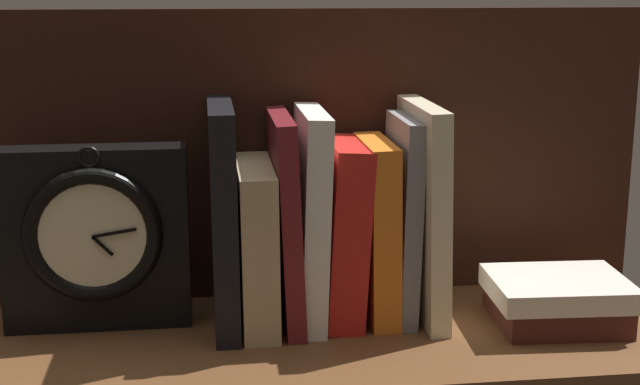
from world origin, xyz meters
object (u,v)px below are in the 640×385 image
at_px(book_gray_chess, 402,218).
at_px(book_red_requiem, 343,231).
at_px(book_tan_shortstories, 256,244).
at_px(book_maroon_dawkins, 286,220).
at_px(framed_clock, 96,237).
at_px(book_black_skeptic, 223,216).
at_px(book_cream_twain, 423,211).
at_px(book_orange_pandolfini, 377,229).
at_px(book_stack_side, 557,300).
at_px(book_white_catcher, 310,217).

bearing_deg(book_gray_chess, book_red_requiem, 180.00).
distance_m(book_tan_shortstories, book_red_requiem, 0.10).
relative_size(book_maroon_dawkins, framed_clock, 1.13).
bearing_deg(book_gray_chess, framed_clock, 179.33).
relative_size(book_black_skeptic, book_cream_twain, 1.01).
height_order(book_black_skeptic, book_tan_shortstories, book_black_skeptic).
xyz_separation_m(book_cream_twain, framed_clock, (-0.37, 0.00, -0.02)).
bearing_deg(book_orange_pandolfini, book_maroon_dawkins, 180.00).
distance_m(book_black_skeptic, book_tan_shortstories, 0.05).
relative_size(book_black_skeptic, framed_clock, 1.19).
height_order(framed_clock, book_stack_side, framed_clock).
bearing_deg(book_black_skeptic, book_orange_pandolfini, 0.00).
xyz_separation_m(book_black_skeptic, book_white_catcher, (0.10, 0.00, -0.00)).
bearing_deg(book_black_skeptic, book_white_catcher, 0.00).
relative_size(book_tan_shortstories, book_orange_pandolfini, 0.88).
height_order(book_orange_pandolfini, framed_clock, framed_clock).
xyz_separation_m(book_black_skeptic, book_maroon_dawkins, (0.07, 0.00, -0.01)).
bearing_deg(book_maroon_dawkins, book_cream_twain, -0.00).
distance_m(book_black_skeptic, book_maroon_dawkins, 0.07).
height_order(book_orange_pandolfini, book_stack_side, book_orange_pandolfini).
distance_m(book_white_catcher, book_cream_twain, 0.13).
xyz_separation_m(book_white_catcher, book_stack_side, (0.27, -0.05, -0.09)).
bearing_deg(book_red_requiem, framed_clock, 179.16).
height_order(book_white_catcher, book_cream_twain, book_cream_twain).
relative_size(book_white_catcher, framed_clock, 1.15).
xyz_separation_m(book_black_skeptic, book_orange_pandolfini, (0.17, 0.00, -0.02)).
xyz_separation_m(book_tan_shortstories, book_stack_side, (0.33, -0.05, -0.06)).
distance_m(book_cream_twain, framed_clock, 0.37).
bearing_deg(book_cream_twain, book_black_skeptic, 180.00).
bearing_deg(book_stack_side, book_white_catcher, 168.82).
bearing_deg(book_maroon_dawkins, book_tan_shortstories, -180.00).
bearing_deg(book_gray_chess, book_cream_twain, 0.00).
distance_m(book_tan_shortstories, book_white_catcher, 0.07).
xyz_separation_m(book_black_skeptic, book_gray_chess, (0.20, 0.00, -0.01)).
xyz_separation_m(book_maroon_dawkins, framed_clock, (-0.21, 0.00, -0.01)).
distance_m(book_black_skeptic, book_gray_chess, 0.20).
distance_m(book_maroon_dawkins, book_red_requiem, 0.07).
bearing_deg(book_stack_side, book_orange_pandolfini, 164.67).
relative_size(book_maroon_dawkins, book_orange_pandolfini, 1.15).
relative_size(book_gray_chess, book_stack_side, 1.47).
bearing_deg(framed_clock, book_maroon_dawkins, -1.10).
relative_size(book_black_skeptic, book_red_requiem, 1.22).
height_order(book_gray_chess, book_stack_side, book_gray_chess).
bearing_deg(book_cream_twain, book_orange_pandolfini, 180.00).
bearing_deg(book_tan_shortstories, book_red_requiem, 0.00).
height_order(book_black_skeptic, book_stack_side, book_black_skeptic).
xyz_separation_m(book_maroon_dawkins, book_stack_side, (0.30, -0.05, -0.09)).
distance_m(book_maroon_dawkins, book_gray_chess, 0.13).
height_order(book_maroon_dawkins, book_gray_chess, book_maroon_dawkins).
height_order(book_tan_shortstories, book_gray_chess, book_gray_chess).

